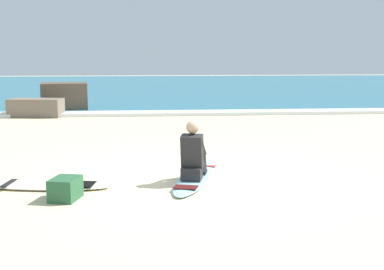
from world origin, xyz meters
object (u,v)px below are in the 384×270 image
(surfboard_main, at_px, (196,177))
(surfboard_spare_near, at_px, (45,186))
(beach_bag, at_px, (65,189))
(surfer_seated, at_px, (193,156))

(surfboard_main, xyz_separation_m, surfboard_spare_near, (-2.40, -0.37, 0.00))
(surfboard_spare_near, height_order, beach_bag, beach_bag)
(surfer_seated, bearing_deg, beach_bag, -156.70)
(surfboard_spare_near, bearing_deg, beach_bag, -58.13)
(surfer_seated, distance_m, surfboard_spare_near, 2.37)
(surfer_seated, xyz_separation_m, surfboard_spare_near, (-2.34, -0.15, -0.40))
(surfboard_main, distance_m, surfer_seated, 0.46)
(surfboard_spare_near, xyz_separation_m, beach_bag, (0.42, -0.68, 0.12))
(surfboard_main, distance_m, beach_bag, 2.24)
(surfboard_spare_near, bearing_deg, surfer_seated, 3.57)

